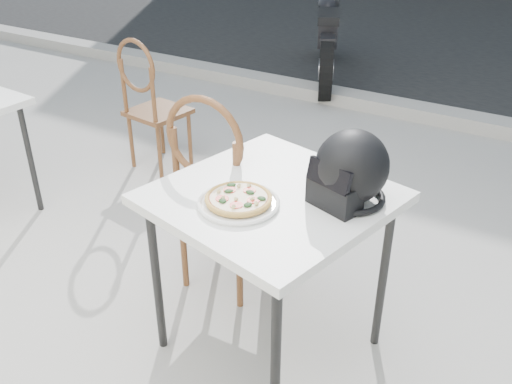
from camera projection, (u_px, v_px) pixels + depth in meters
The scene contains 10 objects.
ground at pixel (208, 288), 3.09m from camera, with size 80.00×80.00×0.00m, color #A09D98.
street_asphalt at pixel (483, 26), 8.33m from camera, with size 30.00×8.00×0.00m, color black.
curb at pixel (393, 107), 5.30m from camera, with size 30.00×0.25×0.12m, color gray.
cafe_table_main at pixel (271, 209), 2.36m from camera, with size 1.04×1.04×0.82m.
plate at pixel (239, 203), 2.24m from camera, with size 0.38×0.38×0.02m.
pizza at pixel (239, 198), 2.23m from camera, with size 0.29×0.29×0.03m.
helmet at pixel (350, 171), 2.21m from camera, with size 0.37×0.38×0.30m.
cafe_chair_main at pixel (218, 185), 2.81m from camera, with size 0.44×0.44×1.12m.
cafe_chair_side at pixel (149, 98), 4.06m from camera, with size 0.43×0.43×1.01m.
motorcycle at pixel (327, 36), 6.04m from camera, with size 0.97×1.93×1.03m.
Camera 1 is at (1.47, -1.96, 1.97)m, focal length 40.00 mm.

